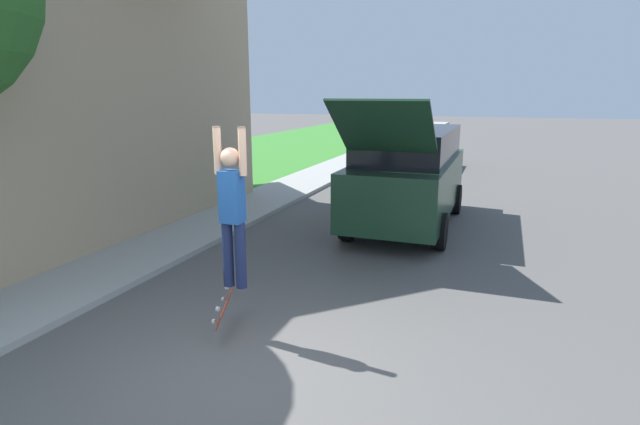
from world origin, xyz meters
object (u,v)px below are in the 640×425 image
(car_down_street, at_px, (421,152))
(skateboarder, at_px, (232,207))
(skateboard, at_px, (225,305))
(suv_parked, at_px, (409,174))

(car_down_street, distance_m, skateboarder, 14.93)
(skateboard, bearing_deg, suv_parked, 78.96)
(suv_parked, relative_size, skateboard, 7.24)
(suv_parked, xyz_separation_m, skateboarder, (-0.99, -5.86, 0.44))
(car_down_street, height_order, skateboard, car_down_street)
(car_down_street, distance_m, skateboard, 14.91)
(skateboarder, xyz_separation_m, skateboard, (-0.15, -0.01, -1.24))
(car_down_street, relative_size, skateboarder, 2.30)
(suv_parked, bearing_deg, skateboard, -101.04)
(suv_parked, relative_size, skateboarder, 3.00)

